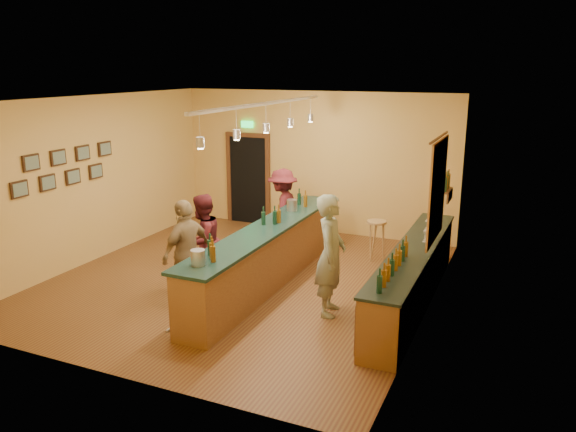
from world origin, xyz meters
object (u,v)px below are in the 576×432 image
at_px(bar_stool, 377,228).
at_px(customer_b, 187,252).
at_px(customer_c, 283,210).
at_px(tasting_bar, 267,252).
at_px(customer_a, 203,241).
at_px(bartender, 331,255).
at_px(back_counter, 413,275).

bearing_deg(bar_stool, customer_b, -124.31).
distance_m(customer_c, bar_stool, 1.97).
xyz_separation_m(tasting_bar, customer_a, (-0.97, -0.52, 0.21)).
xyz_separation_m(tasting_bar, customer_c, (-0.55, 1.88, 0.25)).
xyz_separation_m(bartender, customer_a, (-2.38, 0.15, -0.13)).
xyz_separation_m(bartender, customer_b, (-2.24, -0.54, -0.09)).
xyz_separation_m(customer_b, bar_stool, (2.23, 3.27, -0.21)).
height_order(bartender, bar_stool, bartender).
xyz_separation_m(back_counter, customer_a, (-3.47, -0.71, 0.33)).
bearing_deg(back_counter, tasting_bar, -175.86).
relative_size(back_counter, customer_b, 2.65).
height_order(back_counter, customer_c, customer_c).
relative_size(back_counter, bartender, 2.40).
height_order(tasting_bar, customer_a, customer_a).
bearing_deg(bar_stool, customer_a, -132.59).
bearing_deg(customer_b, tasting_bar, 156.53).
relative_size(customer_b, bar_stool, 2.17).
distance_m(bartender, customer_b, 2.30).
relative_size(customer_c, bar_stool, 2.16).
xyz_separation_m(bartender, bar_stool, (-0.00, 2.73, -0.30)).
distance_m(customer_b, customer_c, 3.10).
bearing_deg(customer_a, back_counter, 108.74).
height_order(customer_b, customer_c, customer_b).
height_order(customer_c, bar_stool, customer_c).
bearing_deg(bar_stool, bartender, -89.92).
bearing_deg(back_counter, bar_stool, 120.44).
distance_m(customer_a, customer_b, 0.71).
height_order(back_counter, bar_stool, back_counter).
bearing_deg(bartender, customer_c, 26.17).
bearing_deg(back_counter, customer_b, -157.29).
bearing_deg(bartender, back_counter, -63.21).
relative_size(bartender, customer_c, 1.11).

